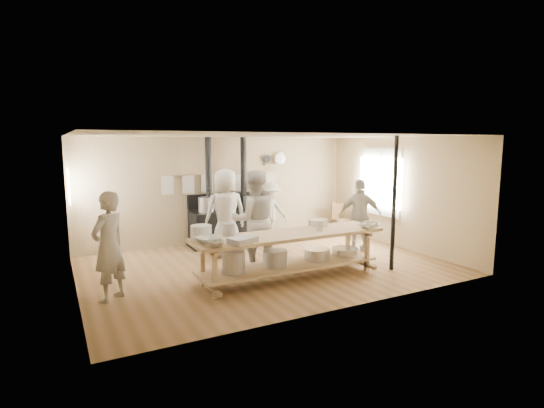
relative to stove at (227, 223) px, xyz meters
name	(u,v)px	position (x,y,z in m)	size (l,w,h in m)	color
ground	(267,266)	(0.01, -2.12, -0.52)	(7.00, 7.00, 0.00)	brown
room_shell	(267,186)	(0.01, -2.12, 1.10)	(7.00, 7.00, 7.00)	tan
window_right	(381,182)	(3.48, -1.52, 0.98)	(0.09, 1.50, 1.65)	beige
left_opening	(69,186)	(-3.44, -0.12, 1.08)	(0.00, 0.90, 0.90)	white
stove	(227,223)	(0.00, 0.00, 0.00)	(1.90, 0.75, 2.60)	black
towel_rail	(223,180)	(0.01, 0.28, 1.04)	(3.00, 0.04, 0.47)	tan
back_wall_shelf	(275,161)	(1.47, 0.32, 1.48)	(0.63, 0.14, 0.32)	tan
prep_table	(289,251)	(0.00, -3.02, 0.00)	(3.60, 0.90, 0.85)	tan
support_post	(394,204)	(2.06, -3.47, 0.78)	(0.08, 0.08, 2.60)	black
cook_far_left	(109,246)	(-3.02, -2.61, 0.34)	(0.63, 0.41, 1.73)	#AFA99B
cook_left	(254,220)	(-0.28, -2.14, 0.45)	(0.94, 0.74, 1.94)	#AFA99B
cook_center	(225,213)	(-0.45, -1.03, 0.44)	(0.94, 0.61, 1.92)	#AFA99B
cook_right	(360,216)	(2.42, -2.04, 0.31)	(0.97, 0.40, 1.65)	#AFA99B
cook_by_window	(270,212)	(1.10, -0.17, 0.23)	(0.96, 0.55, 1.49)	#AFA99B
chair	(340,225)	(3.16, -0.33, -0.28)	(0.44, 0.44, 0.83)	brown
bowl_white_a	(208,240)	(-1.54, -3.04, 0.38)	(0.40, 0.40, 0.10)	silver
bowl_steel_a	(215,244)	(-1.54, -3.35, 0.38)	(0.31, 0.31, 0.10)	silver
bowl_white_b	(369,226)	(1.56, -3.35, 0.38)	(0.39, 0.39, 0.09)	silver
bowl_steel_b	(369,225)	(1.56, -3.35, 0.39)	(0.36, 0.36, 0.11)	silver
roasting_pan	(243,240)	(-1.06, -3.35, 0.38)	(0.45, 0.30, 0.10)	#B2B2B7
mixing_bowl_large	(318,223)	(0.85, -2.69, 0.39)	(0.40, 0.40, 0.13)	silver
bucket_galv	(229,229)	(-1.04, -2.69, 0.44)	(0.23, 0.23, 0.21)	gray
deep_bowl_enamel	(201,232)	(-1.54, -2.69, 0.44)	(0.36, 0.36, 0.22)	silver
pitcher	(319,226)	(0.58, -3.11, 0.43)	(0.12, 0.12, 0.19)	silver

